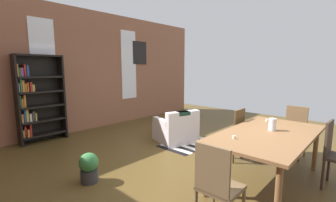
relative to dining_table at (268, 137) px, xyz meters
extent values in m
plane|color=brown|center=(-0.11, 0.72, -0.68)|extent=(10.34, 10.34, 0.00)
cube|color=#955E43|center=(-0.11, 4.76, 0.92)|extent=(8.07, 0.12, 3.21)
cube|color=white|center=(-1.35, 4.69, 1.08)|extent=(0.55, 0.02, 2.09)
cube|color=white|center=(1.13, 4.69, 1.08)|extent=(0.55, 0.02, 2.09)
cube|color=brown|center=(0.00, 0.00, 0.05)|extent=(2.08, 1.10, 0.04)
cylinder|color=brown|center=(-0.94, -0.45, -0.33)|extent=(0.07, 0.07, 0.71)
cylinder|color=brown|center=(0.94, -0.45, -0.33)|extent=(0.07, 0.07, 0.71)
cylinder|color=brown|center=(-0.94, 0.45, -0.33)|extent=(0.07, 0.07, 0.71)
cylinder|color=brown|center=(0.94, 0.45, -0.33)|extent=(0.07, 0.07, 0.71)
cylinder|color=silver|center=(0.16, 0.00, 0.16)|extent=(0.11, 0.11, 0.18)
cylinder|color=silver|center=(-0.61, 0.23, 0.09)|extent=(0.04, 0.04, 0.04)
cylinder|color=silver|center=(0.69, 0.26, 0.09)|extent=(0.04, 0.04, 0.04)
cube|color=#4F3A1F|center=(0.47, 0.85, -0.23)|extent=(0.40, 0.40, 0.04)
cube|color=#4F3A1F|center=(0.47, 0.66, 0.02)|extent=(0.38, 0.03, 0.50)
cylinder|color=#4F3A1F|center=(0.65, 1.03, -0.47)|extent=(0.04, 0.04, 0.43)
cylinder|color=#4F3A1F|center=(0.29, 1.03, -0.47)|extent=(0.04, 0.04, 0.43)
cylinder|color=#4F3A1F|center=(0.65, 0.67, -0.47)|extent=(0.04, 0.04, 0.43)
cylinder|color=#4F3A1F|center=(0.29, 0.67, -0.47)|extent=(0.04, 0.04, 0.43)
cube|color=#372921|center=(0.48, -0.66, 0.02)|extent=(0.38, 0.05, 0.50)
cylinder|color=#372921|center=(0.30, -0.66, -0.47)|extent=(0.04, 0.04, 0.43)
cylinder|color=#372921|center=(0.66, -0.68, -0.47)|extent=(0.04, 0.04, 0.43)
cube|color=brown|center=(1.34, 0.00, -0.23)|extent=(0.42, 0.42, 0.04)
cube|color=brown|center=(1.53, -0.01, 0.02)|extent=(0.04, 0.38, 0.50)
cylinder|color=brown|center=(1.17, 0.19, -0.47)|extent=(0.04, 0.04, 0.43)
cylinder|color=brown|center=(1.16, -0.17, -0.47)|extent=(0.04, 0.04, 0.43)
cylinder|color=brown|center=(1.53, 0.17, -0.47)|extent=(0.04, 0.04, 0.43)
cylinder|color=brown|center=(1.52, -0.19, -0.47)|extent=(0.04, 0.04, 0.43)
cube|color=brown|center=(-1.34, 0.00, -0.23)|extent=(0.41, 0.41, 0.04)
cube|color=brown|center=(-1.53, 0.00, 0.02)|extent=(0.04, 0.38, 0.50)
cylinder|color=brown|center=(-1.17, 0.18, -0.47)|extent=(0.04, 0.04, 0.43)
cube|color=black|center=(-2.00, 4.49, 0.30)|extent=(0.04, 0.31, 1.98)
cube|color=black|center=(-1.05, 4.49, 0.30)|extent=(0.04, 0.31, 1.98)
cube|color=black|center=(-1.53, 4.64, 0.30)|extent=(0.99, 0.01, 1.98)
cube|color=black|center=(-1.53, 4.49, -0.52)|extent=(0.95, 0.31, 0.04)
cube|color=gold|center=(-1.96, 4.49, -0.42)|extent=(0.04, 0.20, 0.16)
cube|color=#B22D28|center=(-1.91, 4.49, -0.38)|extent=(0.04, 0.16, 0.24)
cube|color=orange|center=(-1.87, 4.49, -0.42)|extent=(0.04, 0.25, 0.16)
cube|color=#B22D28|center=(-1.81, 4.49, -0.36)|extent=(0.03, 0.23, 0.27)
cube|color=black|center=(-1.53, 4.49, -0.19)|extent=(0.95, 0.31, 0.04)
cube|color=orange|center=(-1.96, 4.49, -0.08)|extent=(0.05, 0.21, 0.19)
cube|color=#284C8C|center=(-1.89, 4.49, -0.04)|extent=(0.04, 0.18, 0.27)
cube|color=gold|center=(-1.85, 4.49, -0.03)|extent=(0.05, 0.16, 0.28)
cube|color=white|center=(-1.78, 4.49, -0.08)|extent=(0.04, 0.17, 0.17)
cube|color=#4C4C51|center=(-1.73, 4.49, -0.06)|extent=(0.04, 0.17, 0.21)
cube|color=gold|center=(-1.69, 4.49, -0.08)|extent=(0.03, 0.21, 0.18)
cube|color=black|center=(-1.53, 4.49, 0.14)|extent=(0.95, 0.31, 0.04)
cube|color=#33724C|center=(-1.96, 4.49, 0.29)|extent=(0.03, 0.24, 0.26)
cube|color=orange|center=(-1.92, 4.49, 0.25)|extent=(0.03, 0.21, 0.19)
cube|color=orange|center=(-1.87, 4.49, 0.29)|extent=(0.04, 0.17, 0.27)
cube|color=black|center=(-1.53, 4.49, 0.47)|extent=(0.95, 0.31, 0.04)
cube|color=white|center=(-1.96, 4.49, 0.59)|extent=(0.03, 0.18, 0.20)
cube|color=#33724C|center=(-1.92, 4.49, 0.63)|extent=(0.03, 0.21, 0.28)
cube|color=orange|center=(-1.88, 4.49, 0.61)|extent=(0.04, 0.23, 0.25)
cube|color=orange|center=(-1.83, 4.49, 0.58)|extent=(0.03, 0.18, 0.18)
cube|color=orange|center=(-1.79, 4.49, 0.59)|extent=(0.03, 0.17, 0.20)
cube|color=#B22D28|center=(-1.73, 4.49, 0.59)|extent=(0.04, 0.22, 0.21)
cube|color=gold|center=(-1.68, 4.49, 0.56)|extent=(0.05, 0.17, 0.15)
cube|color=black|center=(-1.53, 4.49, 0.80)|extent=(0.95, 0.31, 0.04)
cube|color=orange|center=(-1.96, 4.49, 0.95)|extent=(0.03, 0.22, 0.26)
cube|color=#33724C|center=(-1.92, 4.49, 0.91)|extent=(0.03, 0.18, 0.18)
cube|color=#8C4C8C|center=(-1.87, 4.49, 0.91)|extent=(0.05, 0.17, 0.19)
cube|color=#B22D28|center=(-1.82, 4.49, 0.94)|extent=(0.03, 0.19, 0.25)
cube|color=#284C8C|center=(-1.77, 4.49, 0.93)|extent=(0.04, 0.19, 0.23)
cube|color=black|center=(-1.53, 4.49, 1.27)|extent=(0.95, 0.31, 0.04)
cube|color=silver|center=(0.54, 2.25, -0.48)|extent=(1.01, 1.01, 0.40)
cube|color=silver|center=(0.44, 1.95, -0.11)|extent=(0.81, 0.40, 0.35)
cube|color=silver|center=(0.87, 2.15, -0.21)|extent=(0.34, 0.72, 0.15)
cube|color=silver|center=(0.22, 2.36, -0.21)|extent=(0.34, 0.72, 0.15)
cube|color=#19382D|center=(0.44, 1.95, 0.03)|extent=(0.32, 0.25, 0.08)
cylinder|color=#333338|center=(-1.79, 1.93, -0.59)|extent=(0.25, 0.25, 0.19)
sphere|color=#387F42|center=(-1.79, 1.93, -0.38)|extent=(0.28, 0.28, 0.28)
cube|color=black|center=(0.02, 1.90, -0.68)|extent=(0.12, 0.83, 0.01)
cube|color=white|center=(0.14, 1.90, -0.68)|extent=(0.12, 0.83, 0.01)
cube|color=black|center=(0.26, 1.90, -0.68)|extent=(0.12, 0.83, 0.01)
cube|color=white|center=(0.39, 1.90, -0.68)|extent=(0.12, 0.83, 0.01)
cube|color=black|center=(0.51, 1.90, -0.68)|extent=(0.12, 0.83, 0.01)
cube|color=white|center=(0.63, 1.90, -0.68)|extent=(0.12, 0.83, 0.01)
cube|color=black|center=(0.75, 1.90, -0.68)|extent=(0.12, 0.83, 0.01)
cube|color=white|center=(0.88, 1.90, -0.68)|extent=(0.12, 0.83, 0.01)
cube|color=black|center=(1.00, 1.90, -0.68)|extent=(0.12, 0.83, 0.01)
cube|color=white|center=(1.12, 1.90, -0.68)|extent=(0.12, 0.83, 0.01)
cube|color=black|center=(1.57, 4.68, 1.48)|extent=(0.56, 0.03, 0.72)
camera|label=1|loc=(-3.35, -1.10, 1.00)|focal=24.41mm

